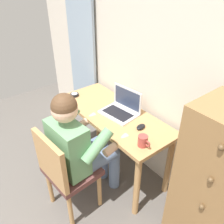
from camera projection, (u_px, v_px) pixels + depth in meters
wall_back at (185, 71)px, 1.90m from camera, size 4.80×0.05×2.50m
curtain_panel at (81, 44)px, 2.89m from camera, size 0.55×0.03×2.27m
desk at (114, 123)px, 2.40m from camera, size 1.28×0.53×0.73m
dresser at (220, 190)px, 1.68m from camera, size 0.56×0.45×1.28m
chair at (65, 170)px, 2.02m from camera, size 0.45×0.43×0.88m
person_seated at (81, 144)px, 2.03m from camera, size 0.55×0.60×1.20m
laptop at (122, 108)px, 2.31m from camera, size 0.37×0.29×0.24m
computer_mouse at (141, 127)px, 2.11m from camera, size 0.08×0.11×0.03m
desk_clock at (75, 95)px, 2.61m from camera, size 0.09×0.09×0.03m
coffee_mug at (143, 141)px, 1.90m from camera, size 0.12×0.08×0.09m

